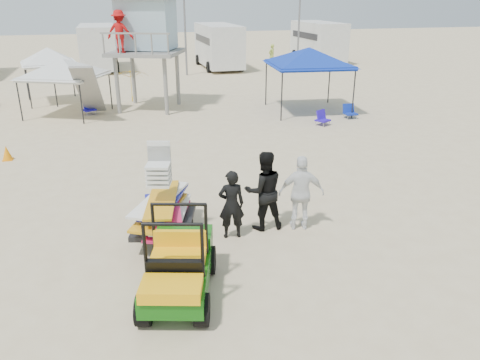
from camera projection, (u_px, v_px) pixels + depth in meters
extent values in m
plane|color=beige|center=(256.00, 309.00, 8.39)|extent=(140.00, 140.00, 0.00)
cube|color=#10560D|center=(179.00, 273.00, 8.59)|extent=(1.67, 2.45, 0.39)
cube|color=#FFAE0D|center=(178.00, 262.00, 8.50)|extent=(1.15, 0.88, 0.21)
cylinder|color=black|center=(157.00, 313.00, 7.83)|extent=(0.39, 0.62, 0.57)
cube|color=black|center=(165.00, 221.00, 10.67)|extent=(1.69, 2.09, 0.12)
cylinder|color=black|center=(142.00, 232.00, 10.62)|extent=(0.31, 0.51, 0.48)
imported|color=black|center=(231.00, 204.00, 10.63)|extent=(0.63, 0.45, 1.64)
imported|color=black|center=(264.00, 191.00, 11.00)|extent=(0.96, 0.75, 1.94)
imported|color=white|center=(301.00, 193.00, 11.00)|extent=(1.15, 0.70, 1.83)
cylinder|color=gray|center=(125.00, 87.00, 21.59)|extent=(0.19, 0.19, 2.65)
cube|color=gray|center=(147.00, 52.00, 22.40)|extent=(4.13, 4.13, 0.17)
cube|color=#97B4C3|center=(144.00, 25.00, 22.23)|extent=(3.05, 2.87, 2.23)
imported|color=#B20F0F|center=(128.00, 32.00, 20.87)|extent=(1.20, 0.69, 1.86)
cylinder|color=black|center=(287.00, 96.00, 20.59)|extent=(0.06, 0.06, 2.27)
pyramid|color=#0F2EA3|center=(309.00, 47.00, 21.81)|extent=(3.86, 3.86, 0.80)
cube|color=#0F2EA3|center=(309.00, 65.00, 22.10)|extent=(3.86, 3.86, 0.18)
cylinder|color=black|center=(29.00, 103.00, 20.16)|extent=(0.06, 0.06, 1.87)
pyramid|color=silver|center=(62.00, 58.00, 21.23)|extent=(4.15, 4.15, 0.80)
cube|color=silver|center=(65.00, 76.00, 21.53)|extent=(4.15, 4.15, 0.18)
cylinder|color=black|center=(24.00, 87.00, 23.15)|extent=(0.06, 0.06, 2.06)
pyramid|color=silver|center=(47.00, 47.00, 23.85)|extent=(2.96, 2.96, 0.80)
cube|color=silver|center=(49.00, 63.00, 24.15)|extent=(2.96, 2.96, 0.18)
imported|color=yellow|center=(132.00, 86.00, 24.66)|extent=(2.62, 2.62, 1.68)
cone|color=orange|center=(7.00, 153.00, 15.96)|extent=(0.34, 0.34, 0.50)
cube|color=#1710B2|center=(89.00, 110.00, 22.16)|extent=(0.71, 0.70, 0.06)
cube|color=#1710B2|center=(89.00, 105.00, 22.30)|extent=(0.56, 0.41, 0.44)
cylinder|color=#B2B2B7|center=(84.00, 114.00, 21.97)|extent=(0.03, 0.03, 0.20)
cube|color=#2711B9|center=(323.00, 120.00, 20.29)|extent=(0.72, 0.70, 0.06)
cube|color=#2711B9|center=(321.00, 115.00, 20.43)|extent=(0.56, 0.41, 0.44)
cylinder|color=#B2B2B7|center=(320.00, 124.00, 20.10)|extent=(0.03, 0.03, 0.20)
cube|color=#0E29A0|center=(350.00, 114.00, 21.44)|extent=(0.54, 0.50, 0.06)
cube|color=#0E29A0|center=(348.00, 108.00, 21.58)|extent=(0.54, 0.17, 0.44)
cylinder|color=#B2B2B7|center=(348.00, 118.00, 21.25)|extent=(0.03, 0.03, 0.20)
cube|color=silver|center=(98.00, 46.00, 35.35)|extent=(2.50, 6.50, 3.00)
cube|color=black|center=(97.00, 40.00, 35.18)|extent=(2.54, 5.20, 0.50)
cylinder|color=black|center=(82.00, 68.00, 33.67)|extent=(0.25, 0.80, 0.80)
cube|color=silver|center=(218.00, 45.00, 36.17)|extent=(2.50, 7.00, 3.00)
cube|color=black|center=(218.00, 39.00, 36.00)|extent=(2.54, 5.60, 0.50)
cylinder|color=black|center=(209.00, 67.00, 34.35)|extent=(0.25, 0.80, 0.80)
cube|color=silver|center=(318.00, 40.00, 39.68)|extent=(2.50, 6.60, 3.00)
cube|color=black|center=(318.00, 35.00, 39.52)|extent=(2.54, 5.28, 0.50)
cylinder|color=black|center=(313.00, 60.00, 37.98)|extent=(0.25, 0.80, 0.80)
cylinder|color=slate|center=(185.00, 16.00, 31.93)|extent=(0.14, 0.14, 8.00)
cylinder|color=slate|center=(299.00, 14.00, 35.44)|extent=(0.14, 0.14, 8.00)
imported|color=#A8BD47|center=(272.00, 55.00, 37.27)|extent=(0.75, 0.68, 1.73)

